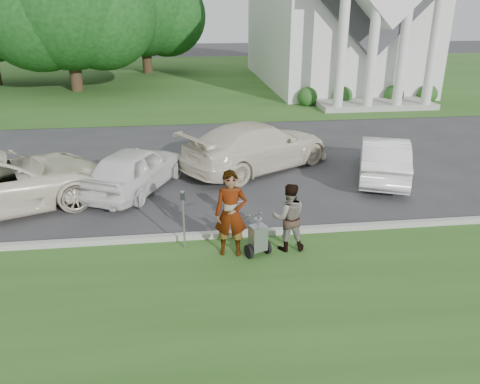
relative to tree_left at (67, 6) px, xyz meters
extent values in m
plane|color=#333335|center=(8.01, -21.99, -5.11)|extent=(120.00, 120.00, 0.00)
cube|color=#2C521C|center=(8.01, -24.99, -5.11)|extent=(80.00, 7.00, 0.01)
cube|color=#2C521C|center=(8.01, 5.01, -5.11)|extent=(80.00, 30.00, 0.01)
cube|color=#9E9E93|center=(8.01, -21.44, -5.04)|extent=(80.00, 0.18, 0.15)
cube|color=white|center=(17.01, 2.01, -1.61)|extent=(9.00, 16.00, 7.00)
cube|color=#9E9E93|center=(17.01, -7.19, -4.96)|extent=(6.20, 2.60, 0.30)
cylinder|color=white|center=(14.61, -8.19, -2.11)|extent=(0.50, 0.50, 6.00)
cylinder|color=white|center=(16.21, -8.19, -2.11)|extent=(0.50, 0.50, 6.00)
cylinder|color=white|center=(17.81, -8.19, -2.11)|extent=(0.50, 0.50, 6.00)
cylinder|color=white|center=(19.41, -8.19, -2.11)|extent=(0.50, 0.50, 6.00)
sphere|color=#1E4C19|center=(13.51, -6.29, -4.66)|extent=(1.10, 1.10, 1.10)
sphere|color=#1E4C19|center=(15.51, -6.29, -4.66)|extent=(1.10, 1.10, 1.10)
sphere|color=#1E4C19|center=(18.51, -6.29, -4.66)|extent=(1.10, 1.10, 1.10)
sphere|color=#1E4C19|center=(20.51, -6.29, -4.66)|extent=(1.10, 1.10, 1.10)
cylinder|color=#332316|center=(0.01, 0.01, -3.51)|extent=(0.76, 0.76, 3.20)
sphere|color=#123C13|center=(1.90, 0.31, -0.44)|extent=(6.89, 6.89, 6.89)
sphere|color=#123C13|center=(-1.67, -0.29, -0.23)|extent=(7.22, 7.22, 7.22)
sphere|color=#123C13|center=(-3.92, 3.31, 0.10)|extent=(7.54, 7.54, 7.54)
cylinder|color=#332316|center=(4.01, 8.01, -3.61)|extent=(0.76, 0.76, 3.00)
sphere|color=#123C13|center=(4.01, 8.01, -0.02)|extent=(7.60, 7.60, 7.60)
sphere|color=#123C13|center=(5.72, 8.31, -0.78)|extent=(6.23, 6.23, 6.23)
sphere|color=#123C13|center=(2.49, 7.71, -0.59)|extent=(6.54, 6.54, 6.54)
cylinder|color=black|center=(7.95, -22.49, -4.95)|extent=(0.18, 0.32, 0.32)
cylinder|color=black|center=(8.39, -22.32, -4.95)|extent=(0.18, 0.32, 0.32)
cylinder|color=#2D2D33|center=(8.17, -22.40, -4.95)|extent=(0.50, 0.22, 0.04)
cube|color=gray|center=(8.17, -22.40, -4.66)|extent=(0.43, 0.39, 0.58)
cone|color=gray|center=(8.17, -22.40, -4.28)|extent=(0.23, 0.23, 0.17)
cylinder|color=#2D2D33|center=(8.17, -22.40, -4.20)|extent=(0.04, 0.04, 0.06)
cylinder|color=gray|center=(7.85, -21.99, -4.40)|extent=(0.31, 0.73, 0.55)
cylinder|color=gray|center=(8.13, -21.88, -4.40)|extent=(0.31, 0.73, 0.55)
cylinder|color=gray|center=(7.85, -21.58, -4.14)|extent=(0.32, 0.15, 0.03)
imported|color=#999999|center=(7.59, -22.25, -4.13)|extent=(0.78, 0.58, 1.95)
imported|color=#999999|center=(8.89, -22.19, -4.32)|extent=(0.80, 0.64, 1.58)
cylinder|color=gray|center=(6.56, -21.87, -4.50)|extent=(0.04, 0.04, 1.22)
cube|color=#2D2D33|center=(6.56, -21.87, -3.80)|extent=(0.10, 0.07, 0.18)
cylinder|color=gray|center=(6.56, -21.87, -3.71)|extent=(0.09, 0.09, 0.03)
imported|color=#F1E8CD|center=(1.72, -19.02, -4.32)|extent=(6.28, 4.66, 1.58)
imported|color=white|center=(5.18, -18.04, -4.43)|extent=(3.15, 4.29, 1.36)
imported|color=#EDE3C9|center=(9.10, -16.49, -4.32)|extent=(5.78, 4.74, 1.58)
imported|color=white|center=(12.95, -17.90, -4.44)|extent=(2.79, 4.30, 1.34)
camera|label=1|loc=(6.65, -31.44, 0.12)|focal=35.00mm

